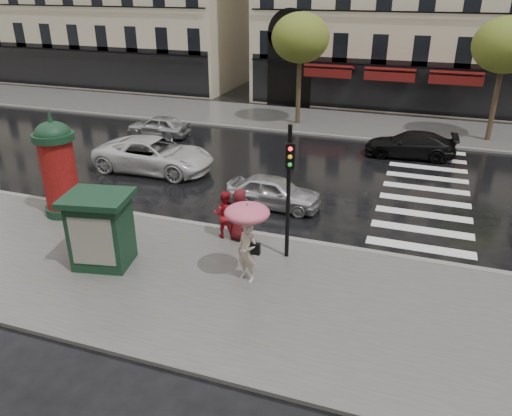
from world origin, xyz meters
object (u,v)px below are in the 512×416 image
at_px(traffic_light, 289,181).
at_px(car_far_silver, 159,126).
at_px(woman_umbrella, 247,230).
at_px(car_white, 154,155).
at_px(car_black, 410,145).
at_px(morris_column, 58,165).
at_px(woman_red, 225,214).
at_px(car_silver, 274,192).
at_px(newsstand, 101,229).
at_px(man_burgundy, 240,215).

relative_size(traffic_light, car_far_silver, 1.19).
bearing_deg(woman_umbrella, car_far_silver, 128.37).
bearing_deg(car_white, car_black, -62.20).
bearing_deg(morris_column, woman_red, 1.76).
distance_m(woman_red, car_silver, 3.32).
bearing_deg(car_white, car_silver, -108.48).
relative_size(woman_red, newsstand, 0.72).
bearing_deg(car_white, man_burgundy, -130.66).
xyz_separation_m(man_burgundy, car_black, (4.92, 11.42, -0.38)).
height_order(woman_umbrella, woman_red, woman_umbrella).
height_order(man_burgundy, morris_column, morris_column).
bearing_deg(morris_column, woman_umbrella, -14.52).
height_order(man_burgundy, car_far_silver, man_burgundy).
height_order(man_burgundy, car_black, man_burgundy).
xyz_separation_m(woman_umbrella, man_burgundy, (-1.12, 2.33, -0.74)).
height_order(traffic_light, car_far_silver, traffic_light).
height_order(morris_column, car_far_silver, morris_column).
xyz_separation_m(morris_column, car_far_silver, (-1.89, 10.62, -1.42)).
xyz_separation_m(woman_umbrella, newsstand, (-4.55, -0.60, -0.45)).
bearing_deg(car_white, morris_column, 171.76).
height_order(woman_umbrella, car_silver, woman_umbrella).
distance_m(woman_umbrella, car_silver, 5.73).
bearing_deg(car_far_silver, traffic_light, 45.00).
relative_size(newsstand, car_far_silver, 0.64).
xyz_separation_m(man_burgundy, car_white, (-6.34, 5.33, -0.25)).
distance_m(morris_column, traffic_light, 8.98).
distance_m(traffic_light, car_black, 12.66).
height_order(woman_umbrella, morris_column, morris_column).
bearing_deg(car_white, woman_red, -133.23).
xyz_separation_m(woman_umbrella, car_silver, (-0.90, 5.54, -1.13)).
height_order(car_silver, car_black, car_black).
distance_m(woman_red, car_white, 7.87).
bearing_deg(woman_red, man_burgundy, 171.70).
relative_size(man_burgundy, car_far_silver, 0.50).
distance_m(man_burgundy, car_white, 8.29).
bearing_deg(car_black, woman_red, -29.37).
relative_size(man_burgundy, morris_column, 0.45).
xyz_separation_m(woman_umbrella, morris_column, (-8.21, 2.13, 0.28)).
distance_m(woman_umbrella, car_white, 10.74).
height_order(man_burgundy, newsstand, newsstand).
bearing_deg(woman_red, car_white, -50.92).
xyz_separation_m(morris_column, car_white, (0.74, 5.53, -1.26)).
height_order(car_white, car_far_silver, car_white).
xyz_separation_m(morris_column, car_black, (12.01, 11.63, -1.40)).
relative_size(woman_red, car_white, 0.30).
relative_size(morris_column, traffic_light, 0.93).
bearing_deg(traffic_light, car_black, 75.79).
bearing_deg(man_burgundy, car_white, -49.40).
xyz_separation_m(woman_red, car_far_silver, (-8.42, 10.42, -0.34)).
bearing_deg(car_black, traffic_light, -17.97).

